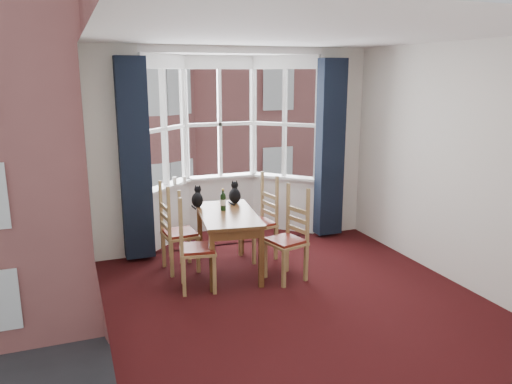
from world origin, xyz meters
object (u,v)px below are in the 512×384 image
chair_left_far (173,235)px  candle_short (184,180)px  chair_right_near (292,241)px  dining_table (228,221)px  chair_right_far (264,223)px  cat_left (197,199)px  wine_bottle (223,201)px  cat_right (235,194)px  candle_tall (175,181)px  chair_left_near (189,251)px

chair_left_far → candle_short: (0.42, 1.12, 0.45)m
chair_right_near → chair_left_far: bearing=151.1°
dining_table → chair_right_far: 0.71m
chair_right_far → cat_left: bearing=173.3°
chair_right_near → dining_table: bearing=143.5°
cat_left → wine_bottle: same height
cat_right → candle_tall: size_ratio=2.63×
chair_left_near → chair_right_far: bearing=30.4°
cat_right → candle_tall: cat_right is taller
chair_left_far → chair_right_near: same height
chair_left_far → candle_tall: size_ratio=8.05×
dining_table → wine_bottle: bearing=95.7°
chair_right_near → wine_bottle: (-0.66, 0.62, 0.41)m
chair_left_near → chair_left_far: same height
cat_right → candle_short: bearing=117.0°
cat_right → chair_left_far: bearing=-167.1°
wine_bottle → candle_short: bearing=100.1°
dining_table → chair_right_near: size_ratio=1.45×
chair_right_near → chair_right_far: same height
chair_left_far → cat_left: bearing=26.5°
chair_right_far → candle_tall: size_ratio=8.05×
chair_right_near → candle_short: candle_short is taller
chair_right_far → candle_tall: 1.48m
wine_bottle → chair_left_far: bearing=171.5°
cat_left → chair_right_near: bearing=-44.3°
chair_right_far → wine_bottle: (-0.62, -0.18, 0.41)m
candle_short → candle_tall: bearing=-168.7°
chair_right_near → cat_right: 1.08m
cat_left → candle_short: cat_left is taller
dining_table → chair_right_far: bearing=27.6°
chair_right_far → candle_short: candle_short is taller
chair_right_near → cat_left: 1.35m
chair_left_far → candle_short: size_ratio=8.93×
chair_left_near → cat_left: 0.94m
cat_left → cat_right: cat_right is taller
chair_right_far → candle_short: (-0.84, 1.04, 0.45)m
chair_left_near → chair_right_far: size_ratio=1.00×
candle_short → chair_left_far: bearing=-110.4°
dining_table → chair_left_near: size_ratio=1.45×
chair_left_far → chair_right_near: (1.30, -0.72, 0.00)m
cat_left → chair_left_near: bearing=-111.0°
dining_table → cat_right: cat_right is taller
chair_right_near → cat_right: cat_right is taller
dining_table → chair_right_far: (0.61, 0.32, -0.18)m
chair_left_near → chair_right_far: same height
dining_table → chair_right_near: bearing=-36.5°
chair_left_near → chair_right_far: 1.38m
chair_left_near → chair_right_far: (1.19, 0.70, 0.00)m
candle_short → cat_left: bearing=-92.8°
chair_left_near → chair_right_near: (1.23, -0.10, 0.00)m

